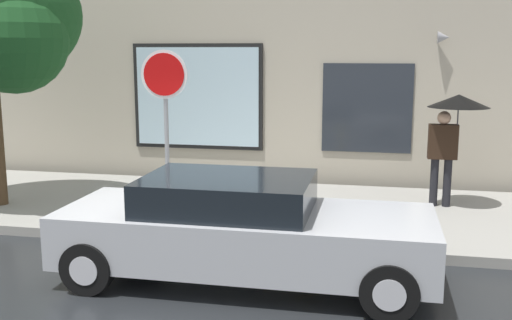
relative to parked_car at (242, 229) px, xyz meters
name	(u,v)px	position (x,y,z in m)	size (l,w,h in m)	color
ground_plane	(194,274)	(-0.66, 0.06, -0.67)	(60.00, 60.00, 0.00)	black
sidewalk	(245,209)	(-0.66, 3.06, -0.59)	(20.00, 4.00, 0.15)	gray
building_facade	(270,20)	(-0.67, 5.55, 2.81)	(20.00, 0.67, 7.00)	#B2A893
parked_car	(242,229)	(0.00, 0.00, 0.00)	(4.59, 1.80, 1.32)	#B7BABF
fire_hydrant	(308,208)	(0.62, 1.66, -0.13)	(0.30, 0.44, 0.79)	yellow
pedestrian_with_umbrella	(453,117)	(2.86, 3.72, 1.06)	(1.04, 1.04, 1.97)	black
stop_sign	(165,101)	(-1.68, 1.93, 1.40)	(0.76, 0.10, 2.72)	gray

